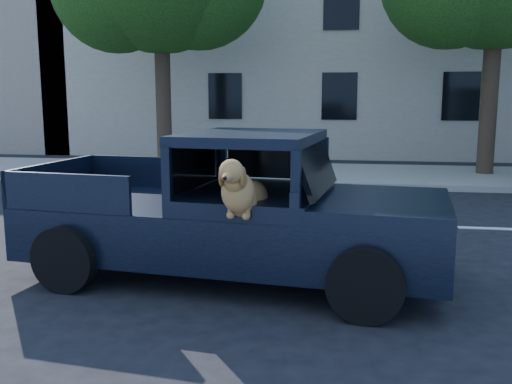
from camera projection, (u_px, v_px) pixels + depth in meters
ground at (236, 282)px, 6.91m from camera, size 120.00×120.00×0.00m
far_sidewalk at (299, 174)px, 15.86m from camera, size 60.00×4.00×0.15m
lane_stripes at (386, 225)px, 9.91m from camera, size 21.60×0.14×0.01m
building_main at (395, 35)px, 21.76m from camera, size 26.00×6.00×9.00m
pickup_truck at (226, 230)px, 6.97m from camera, size 5.22×2.85×1.80m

